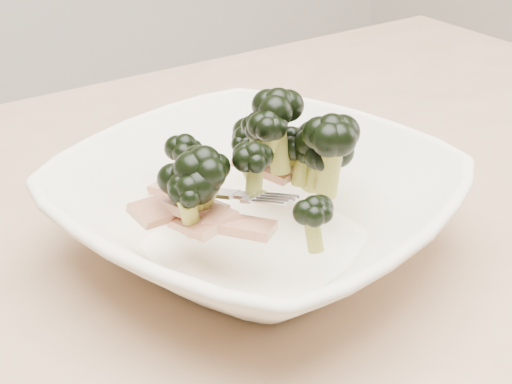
# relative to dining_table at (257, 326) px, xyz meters

# --- Properties ---
(dining_table) EXTENTS (1.20, 0.80, 0.75)m
(dining_table) POSITION_rel_dining_table_xyz_m (0.00, 0.00, 0.00)
(dining_table) COLOR tan
(dining_table) RESTS_ON ground
(broccoli_dish) EXTENTS (0.36, 0.36, 0.12)m
(broccoli_dish) POSITION_rel_dining_table_xyz_m (-0.01, -0.02, 0.14)
(broccoli_dish) COLOR white
(broccoli_dish) RESTS_ON dining_table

